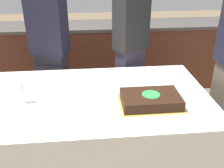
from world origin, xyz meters
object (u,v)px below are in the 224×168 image
Objects in this scene: wine_glass at (22,90)px; person_standing_back at (50,51)px; person_cutting_cake at (131,50)px; cake at (151,100)px.

person_standing_back reaches higher than wine_glass.
wine_glass is 1.30m from person_cutting_cake.
wine_glass is at bearing 5.10° from person_cutting_cake.
cake is 0.30× the size of person_standing_back.
cake is 1.30m from person_standing_back.
person_standing_back is (-0.86, 0.00, 0.02)m from person_cutting_cake.
person_cutting_cake is 0.86m from person_standing_back.
person_standing_back is at bearing 81.92° from wine_glass.
wine_glass is 0.10× the size of person_standing_back.
person_standing_back is at bearing -35.66° from person_cutting_cake.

